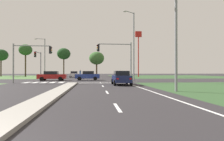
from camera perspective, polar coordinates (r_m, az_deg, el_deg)
name	(u,v)px	position (r m, az deg, el deg)	size (l,w,h in m)	color
ground_plane	(78,81)	(32.82, -9.93, -2.90)	(200.00, 200.00, 0.00)	#282628
grass_verge_far_right	(170,76)	(61.66, 16.35, -1.67)	(35.00, 35.00, 0.01)	#2D4C28
median_island_near	(56,92)	(13.99, -15.89, -6.12)	(1.20, 22.00, 0.14)	gray
median_island_far	(84,76)	(57.76, -8.04, -1.71)	(1.20, 36.00, 0.14)	gray
lane_dash_near	(117,107)	(8.25, 1.58, -10.67)	(0.14, 2.00, 0.01)	silver
lane_dash_second	(107,92)	(14.17, -1.46, -6.32)	(0.14, 2.00, 0.01)	silver
lane_dash_third	(103,86)	(20.13, -2.69, -4.53)	(0.14, 2.00, 0.01)	silver
lane_dash_fourth	(101,83)	(26.11, -3.35, -3.56)	(0.14, 2.00, 0.01)	silver
edge_line_right	(150,91)	(15.39, 10.97, -5.83)	(0.14, 24.00, 0.01)	silver
stop_bar_near	(103,83)	(25.76, -2.65, -3.61)	(6.40, 0.50, 0.01)	silver
crosswalk_bar_near	(27,83)	(28.93, -23.49, -3.22)	(0.70, 2.80, 0.01)	silver
crosswalk_bar_second	(36,82)	(28.60, -21.30, -3.26)	(0.70, 2.80, 0.01)	silver
crosswalk_bar_third	(44,82)	(28.31, -19.05, -3.29)	(0.70, 2.80, 0.01)	silver
crosswalk_bar_fourth	(53,82)	(28.06, -16.77, -3.32)	(0.70, 2.80, 0.01)	silver
crosswalk_bar_fifth	(61,82)	(27.86, -14.44, -3.35)	(0.70, 2.80, 0.01)	silver
car_silver_near	(74,74)	(50.48, -10.90, -1.08)	(2.01, 4.61, 1.56)	#B7B7BC
car_red_second	(52,76)	(33.63, -17.00, -1.48)	(4.57, 2.00, 1.55)	#A31919
car_navy_third	(121,78)	(21.94, 2.70, -2.11)	(1.96, 4.14, 1.57)	#161E47
car_blue_fourth	(88,76)	(34.02, -7.08, -1.46)	(4.16, 2.04, 1.57)	navy
traffic_signal_near_left	(29,56)	(27.42, -23.02, 3.98)	(4.93, 0.32, 5.06)	gray
traffic_signal_near_right	(118,55)	(26.40, 1.81, 4.59)	(4.72, 0.32, 5.41)	gray
traffic_signal_far_left	(39,60)	(39.19, -20.50, 2.82)	(0.32, 4.06, 5.27)	gray
street_lamp_near	(173,31)	(15.78, 17.19, 10.98)	(2.31, 1.22, 8.05)	gray
street_lamp_second	(133,43)	(30.24, 6.13, 7.86)	(1.95, 1.39, 10.47)	gray
street_lamp_third	(44,56)	(48.58, -19.15, 4.02)	(2.35, 0.80, 9.18)	gray
pedestrian_at_median	(80,73)	(41.92, -9.20, -0.71)	(0.34, 0.34, 1.73)	maroon
fastfood_pole_sign	(138,44)	(55.71, 7.67, 7.64)	(1.80, 0.40, 12.72)	red
treeline_near	(1,55)	(68.81, -29.52, 3.90)	(4.11, 4.11, 8.28)	#423323
treeline_second	(26,50)	(62.09, -23.80, 5.41)	(3.71, 3.71, 9.32)	#423323
treeline_third	(64,54)	(63.31, -13.81, 4.69)	(4.13, 4.13, 8.80)	#423323
treeline_fourth	(97,58)	(59.01, -4.49, 3.55)	(4.50, 4.50, 7.40)	#423323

